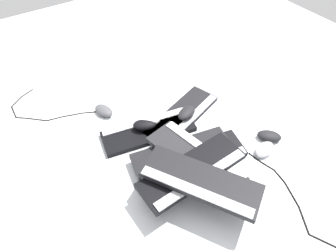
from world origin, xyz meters
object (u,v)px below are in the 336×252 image
at_px(keyboard_6, 200,181).
at_px(mouse_5, 186,113).
at_px(keyboard_1, 182,116).
at_px(mouse_1, 145,125).
at_px(mouse_2, 104,111).
at_px(keyboard_2, 148,131).
at_px(mouse_3, 149,121).
at_px(keyboard_0, 196,156).
at_px(mouse_4, 264,149).
at_px(keyboard_5, 193,171).
at_px(mouse_0, 269,136).
at_px(keyboard_4, 195,158).
at_px(keyboard_3, 183,154).

xyz_separation_m(keyboard_6, mouse_5, (-0.39, 0.22, -0.08)).
distance_m(keyboard_1, mouse_5, 0.04).
relative_size(mouse_1, mouse_2, 1.00).
xyz_separation_m(keyboard_1, keyboard_2, (-0.01, -0.20, 0.00)).
bearing_deg(mouse_2, mouse_1, -169.22).
height_order(keyboard_2, keyboard_6, keyboard_6).
bearing_deg(mouse_3, mouse_5, -178.78).
distance_m(keyboard_0, mouse_3, 0.29).
bearing_deg(keyboard_6, mouse_5, 150.05).
distance_m(keyboard_1, mouse_4, 0.42).
bearing_deg(keyboard_5, mouse_5, 147.21).
xyz_separation_m(keyboard_1, mouse_2, (-0.25, -0.31, 0.01)).
bearing_deg(mouse_3, mouse_0, 157.76).
xyz_separation_m(keyboard_4, mouse_3, (-0.31, -0.04, -0.02)).
bearing_deg(mouse_5, keyboard_4, -139.15).
bearing_deg(keyboard_4, keyboard_2, -168.93).
bearing_deg(keyboard_0, keyboard_1, 157.99).
xyz_separation_m(keyboard_0, mouse_1, (-0.26, -0.11, 0.04)).
distance_m(keyboard_4, keyboard_6, 0.16).
height_order(mouse_2, mouse_4, same).
height_order(keyboard_0, mouse_3, mouse_3).
relative_size(keyboard_3, mouse_5, 4.19).
distance_m(keyboard_0, keyboard_2, 0.27).
bearing_deg(keyboard_0, keyboard_6, -35.16).
xyz_separation_m(keyboard_4, mouse_4, (0.10, 0.32, -0.05)).
xyz_separation_m(keyboard_1, keyboard_6, (0.41, -0.22, 0.12)).
relative_size(keyboard_6, mouse_3, 4.13).
xyz_separation_m(keyboard_1, mouse_0, (0.34, 0.26, 0.01)).
height_order(mouse_0, mouse_5, mouse_5).
height_order(keyboard_3, keyboard_5, keyboard_5).
relative_size(keyboard_3, keyboard_5, 1.03).
distance_m(keyboard_3, keyboard_4, 0.07).
relative_size(keyboard_3, mouse_3, 4.19).
bearing_deg(mouse_5, mouse_3, 142.74).
relative_size(keyboard_0, keyboard_5, 1.04).
height_order(keyboard_1, keyboard_5, keyboard_5).
relative_size(mouse_3, mouse_5, 1.00).
relative_size(keyboard_4, mouse_4, 4.19).
relative_size(keyboard_0, keyboard_1, 0.99).
bearing_deg(mouse_4, keyboard_2, 124.11).
xyz_separation_m(keyboard_0, mouse_3, (-0.27, -0.08, 0.04)).
distance_m(keyboard_2, mouse_2, 0.27).
distance_m(keyboard_2, keyboard_4, 0.30).
distance_m(mouse_4, mouse_5, 0.40).
distance_m(keyboard_1, keyboard_6, 0.48).
xyz_separation_m(keyboard_4, keyboard_5, (0.06, -0.06, 0.03)).
xyz_separation_m(keyboard_2, mouse_2, (-0.24, -0.12, 0.01)).
distance_m(mouse_1, mouse_2, 0.25).
bearing_deg(mouse_2, mouse_4, -157.13).
bearing_deg(keyboard_3, mouse_4, 63.25).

